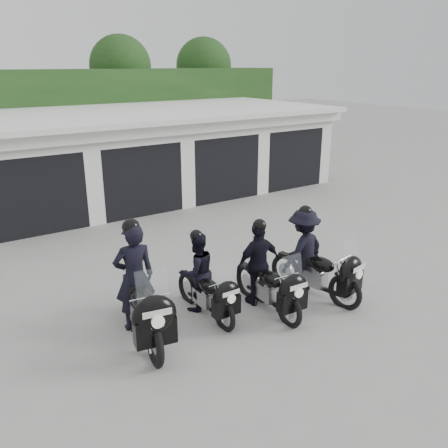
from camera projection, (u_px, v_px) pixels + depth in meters
ground at (250, 277)px, 10.59m from camera, size 80.00×80.00×0.00m
garage_block at (111, 158)px, 16.45m from camera, size 16.40×6.80×2.96m
background_vegetation at (74, 107)px, 20.03m from camera, size 20.00×3.90×5.80m
police_bike_a at (140, 293)px, 8.05m from camera, size 1.00×2.43×2.13m
police_bike_b at (202, 278)px, 8.91m from camera, size 0.76×1.92×1.67m
police_bike_c at (264, 270)px, 9.10m from camera, size 1.01×2.08×1.81m
police_bike_d at (310, 256)px, 9.63m from camera, size 1.24×2.19×1.92m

